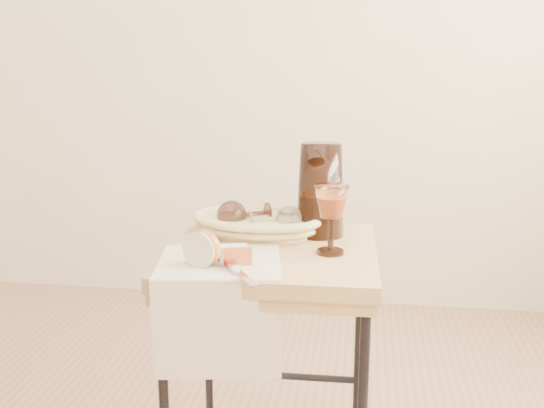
% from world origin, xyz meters
% --- Properties ---
extents(wall_back, '(3.60, 0.00, 2.70)m').
position_xyz_m(wall_back, '(0.00, 1.80, 1.35)').
color(wall_back, beige).
rests_on(wall_back, ground).
extents(side_table, '(0.54, 0.54, 0.67)m').
position_xyz_m(side_table, '(0.45, 0.48, 0.33)').
color(side_table, olive).
rests_on(side_table, floor).
extents(tea_towel, '(0.33, 0.30, 0.01)m').
position_xyz_m(tea_towel, '(0.34, 0.34, 0.67)').
color(tea_towel, beige).
rests_on(tea_towel, side_table).
extents(bread_basket, '(0.35, 0.26, 0.06)m').
position_xyz_m(bread_basket, '(0.39, 0.59, 0.70)').
color(bread_basket, tan).
rests_on(bread_basket, side_table).
extents(goblet_lying_a, '(0.16, 0.14, 0.08)m').
position_xyz_m(goblet_lying_a, '(0.36, 0.60, 0.72)').
color(goblet_lying_a, '#51312B').
rests_on(goblet_lying_a, bread_basket).
extents(goblet_lying_b, '(0.14, 0.11, 0.08)m').
position_xyz_m(goblet_lying_b, '(0.44, 0.57, 0.72)').
color(goblet_lying_b, white).
rests_on(goblet_lying_b, bread_basket).
extents(pitcher, '(0.22, 0.28, 0.29)m').
position_xyz_m(pitcher, '(0.56, 0.62, 0.80)').
color(pitcher, black).
rests_on(pitcher, side_table).
extents(wine_goblet, '(0.10, 0.10, 0.18)m').
position_xyz_m(wine_goblet, '(0.60, 0.45, 0.76)').
color(wine_goblet, white).
rests_on(wine_goblet, side_table).
extents(apple_half, '(0.10, 0.07, 0.08)m').
position_xyz_m(apple_half, '(0.31, 0.30, 0.72)').
color(apple_half, '#B21C2F').
rests_on(apple_half, tea_towel).
extents(apple_wedge, '(0.07, 0.05, 0.04)m').
position_xyz_m(apple_wedge, '(0.38, 0.32, 0.70)').
color(apple_wedge, beige).
rests_on(apple_wedge, tea_towel).
extents(table_knife, '(0.13, 0.19, 0.02)m').
position_xyz_m(table_knife, '(0.40, 0.26, 0.68)').
color(table_knife, silver).
rests_on(table_knife, tea_towel).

